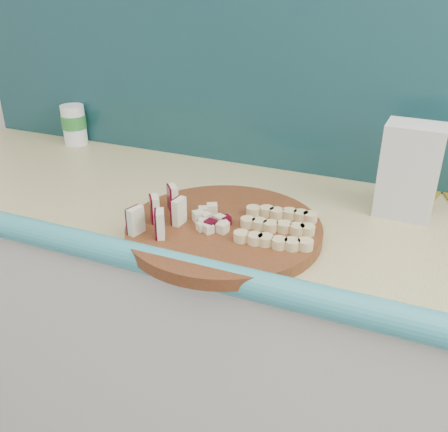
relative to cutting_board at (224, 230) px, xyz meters
name	(u,v)px	position (x,y,z in m)	size (l,w,h in m)	color
kitchen_counter	(265,357)	(0.06, 0.14, -0.47)	(2.20, 0.63, 0.91)	silver
backsplash	(310,83)	(0.06, 0.43, 0.24)	(2.20, 0.02, 0.50)	teal
cutting_board	(224,230)	(0.00, 0.00, 0.00)	(0.43, 0.43, 0.03)	#4E2910
apple_wedges	(160,212)	(-0.13, -0.05, 0.04)	(0.09, 0.17, 0.06)	beige
apple_chunks	(212,218)	(-0.03, 0.00, 0.02)	(0.06, 0.07, 0.02)	#FDF1CA
banana_slices	(278,227)	(0.12, 0.02, 0.02)	(0.18, 0.18, 0.02)	#DBC685
flour_bag	(409,171)	(0.35, 0.26, 0.10)	(0.13, 0.09, 0.22)	silver
canister	(74,124)	(-0.69, 0.38, 0.05)	(0.08, 0.08, 0.13)	white
banana_peel	(433,193)	(0.41, 0.41, -0.01)	(0.21, 0.18, 0.01)	gold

